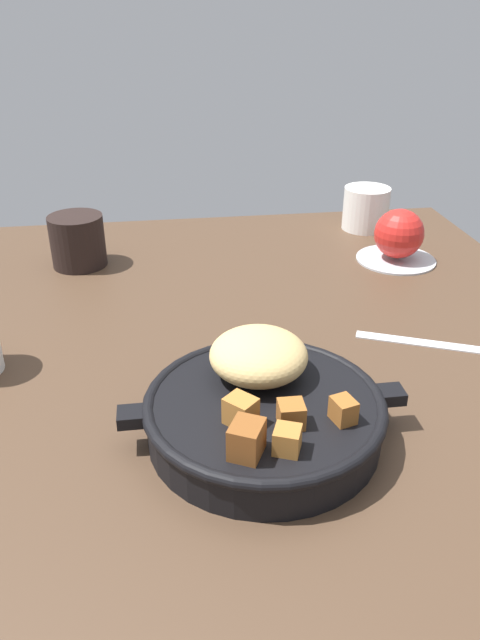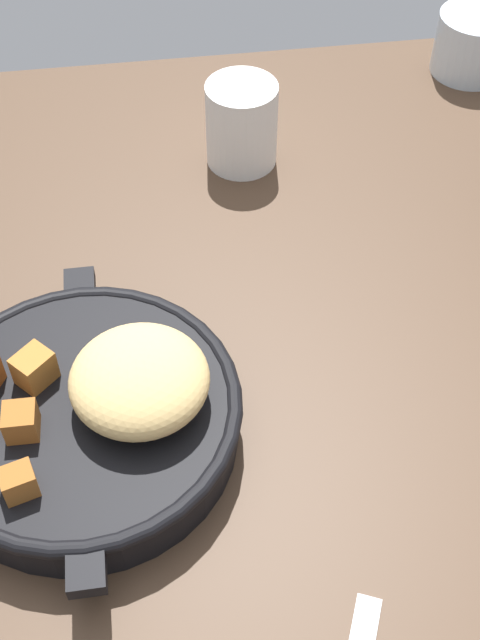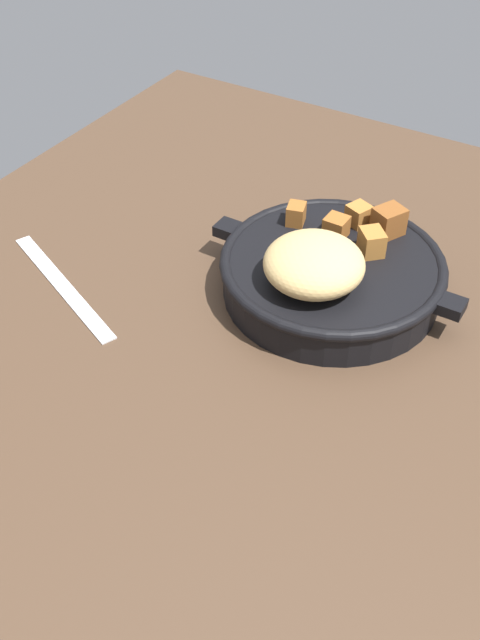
{
  "view_description": "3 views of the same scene",
  "coord_description": "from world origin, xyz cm",
  "px_view_note": "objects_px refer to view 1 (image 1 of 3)",
  "views": [
    {
      "loc": [
        -6.69,
        -58.53,
        37.2
      ],
      "look_at": [
        0.98,
        -4.33,
        7.78
      ],
      "focal_mm": 34.08,
      "sensor_mm": 36.0,
      "label": 1
    },
    {
      "loc": [
        36.64,
        -7.11,
        52.28
      ],
      "look_at": [
        -1.19,
        -1.75,
        7.63
      ],
      "focal_mm": 46.9,
      "sensor_mm": 36.0,
      "label": 2
    },
    {
      "loc": [
        -20.68,
        42.29,
        48.76
      ],
      "look_at": [
        4.19,
        0.86,
        6.02
      ],
      "focal_mm": 41.98,
      "sensor_mm": 36.0,
      "label": 3
    }
  ],
  "objects_px": {
    "red_apple": "(399,234)",
    "coffee_mug_dark": "(78,241)",
    "butter_knife": "(445,347)",
    "ceramic_mug_white": "(366,208)",
    "cast_iron_skillet": "(263,406)"
  },
  "relations": [
    {
      "from": "butter_knife",
      "to": "coffee_mug_dark",
      "type": "height_order",
      "value": "coffee_mug_dark"
    },
    {
      "from": "butter_knife",
      "to": "ceramic_mug_white",
      "type": "bearing_deg",
      "value": 108.28
    },
    {
      "from": "coffee_mug_dark",
      "to": "ceramic_mug_white",
      "type": "bearing_deg",
      "value": 11.49
    },
    {
      "from": "butter_knife",
      "to": "ceramic_mug_white",
      "type": "relative_size",
      "value": 2.56
    },
    {
      "from": "red_apple",
      "to": "ceramic_mug_white",
      "type": "bearing_deg",
      "value": 90.87
    },
    {
      "from": "ceramic_mug_white",
      "to": "coffee_mug_dark",
      "type": "bearing_deg",
      "value": -168.51
    },
    {
      "from": "cast_iron_skillet",
      "to": "ceramic_mug_white",
      "type": "relative_size",
      "value": 3.34
    },
    {
      "from": "coffee_mug_dark",
      "to": "cast_iron_skillet",
      "type": "bearing_deg",
      "value": -64.69
    },
    {
      "from": "red_apple",
      "to": "coffee_mug_dark",
      "type": "xyz_separation_m",
      "value": [
        -0.49,
        0.05,
        -0.0
      ]
    },
    {
      "from": "red_apple",
      "to": "ceramic_mug_white",
      "type": "relative_size",
      "value": 0.95
    },
    {
      "from": "butter_knife",
      "to": "red_apple",
      "type": "bearing_deg",
      "value": 104.87
    },
    {
      "from": "coffee_mug_dark",
      "to": "ceramic_mug_white",
      "type": "distance_m",
      "value": 0.5
    },
    {
      "from": "cast_iron_skillet",
      "to": "coffee_mug_dark",
      "type": "xyz_separation_m",
      "value": [
        -0.21,
        0.44,
        0.01
      ]
    },
    {
      "from": "cast_iron_skillet",
      "to": "ceramic_mug_white",
      "type": "xyz_separation_m",
      "value": [
        0.28,
        0.54,
        0.01
      ]
    },
    {
      "from": "cast_iron_skillet",
      "to": "coffee_mug_dark",
      "type": "distance_m",
      "value": 0.49
    }
  ]
}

